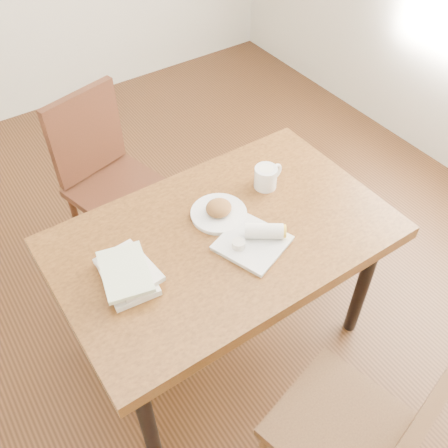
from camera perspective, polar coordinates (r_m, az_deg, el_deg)
ground at (r=2.55m, az=-0.00°, el=-12.71°), size 4.00×5.00×0.01m
room_walls at (r=1.43m, az=-0.00°, el=23.83°), size 4.02×5.02×2.80m
table at (r=2.00m, az=-0.00°, el=-2.59°), size 1.31×0.82×0.75m
chair_near at (r=1.80m, az=15.98°, el=-22.16°), size 0.51×0.51×0.95m
chair_far at (r=2.60m, az=-13.31°, el=5.80°), size 0.51×0.51×0.95m
plate_scone at (r=2.00m, az=-0.60°, el=1.42°), size 0.23×0.23×0.07m
coffee_mug at (r=2.12m, az=4.87°, el=5.43°), size 0.14×0.10×0.10m
plate_burrito at (r=1.89m, az=3.71°, el=-1.74°), size 0.30×0.30×0.08m
book_stack at (r=1.81m, az=-11.00°, el=-5.56°), size 0.21×0.27×0.06m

